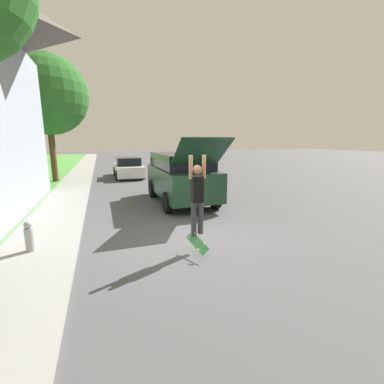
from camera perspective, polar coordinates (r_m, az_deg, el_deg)
name	(u,v)px	position (r m, az deg, el deg)	size (l,w,h in m)	color
ground_plane	(186,239)	(7.06, -1.28, -10.39)	(120.00, 120.00, 0.00)	#49494C
sidewalk	(66,200)	(12.59, -26.19, -1.55)	(1.80, 80.00, 0.10)	gray
lawn_tree_far	(47,95)	(18.35, -29.56, 18.27)	(4.70, 4.70, 7.54)	brown
suv_parked	(181,176)	(10.92, -2.52, 3.62)	(2.17, 5.33, 2.72)	#193823
car_down_street	(128,168)	(19.14, -14.01, 5.25)	(1.94, 4.35, 1.42)	silver
skateboarder	(197,195)	(5.95, 1.18, -0.57)	(0.41, 0.22, 1.87)	#38383D
skateboard	(197,243)	(6.01, 1.12, -11.16)	(0.32, 0.74, 0.34)	#337F3D
fire_hydrant	(29,236)	(7.07, -32.43, -8.33)	(0.20, 0.20, 0.72)	#99999E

